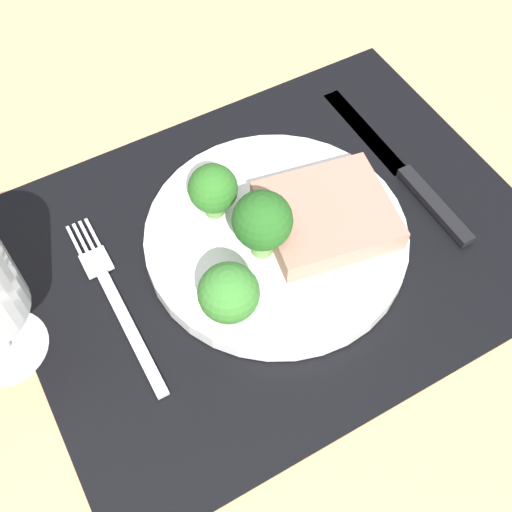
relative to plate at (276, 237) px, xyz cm
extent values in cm
cube|color=tan|center=(0.00, 0.00, -2.60)|extent=(140.00, 110.00, 3.00)
cube|color=black|center=(0.00, 0.00, -0.95)|extent=(46.63, 35.93, 0.30)
cylinder|color=white|center=(0.00, 0.00, 0.00)|extent=(23.71, 23.71, 1.60)
cube|color=tan|center=(4.39, -1.30, 1.94)|extent=(12.70, 11.68, 2.28)
cylinder|color=#5B8942|center=(-3.72, 4.76, 1.48)|extent=(1.84, 1.84, 1.37)
sphere|color=#2D6B23|center=(-3.72, 4.76, 4.05)|extent=(4.43, 4.43, 4.43)
cylinder|color=#6B994C|center=(-2.05, -1.02, 1.87)|extent=(2.00, 2.00, 2.14)
sphere|color=#235B1E|center=(-2.05, -1.02, 5.11)|extent=(5.12, 5.12, 5.12)
cylinder|color=#6B994C|center=(-7.50, -5.30, 1.51)|extent=(1.36, 1.36, 1.43)
sphere|color=#387A2D|center=(-7.50, -5.30, 4.32)|extent=(4.92, 4.92, 4.92)
cube|color=silver|center=(-15.17, -2.00, -0.55)|extent=(1.00, 13.00, 0.50)
cube|color=silver|center=(-15.17, 5.80, -0.55)|extent=(2.40, 2.60, 0.40)
cube|color=silver|center=(-16.07, 8.90, -0.55)|extent=(0.30, 3.60, 0.35)
cube|color=silver|center=(-15.47, 8.90, -0.55)|extent=(0.30, 3.60, 0.35)
cube|color=silver|center=(-14.87, 8.90, -0.55)|extent=(0.30, 3.60, 0.35)
cube|color=silver|center=(-14.27, 8.90, -0.55)|extent=(0.30, 3.60, 0.35)
cube|color=black|center=(15.08, -3.90, -0.40)|extent=(1.40, 10.00, 0.80)
cube|color=silver|center=(15.08, 7.60, -0.65)|extent=(1.80, 13.00, 0.30)
cylinder|color=silver|center=(-24.69, 1.88, -0.90)|extent=(6.87, 6.87, 0.40)
camera|label=1|loc=(-17.73, -27.88, 47.60)|focal=44.96mm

